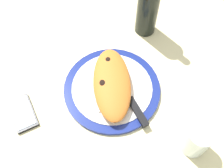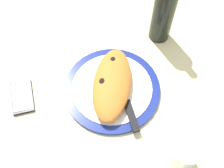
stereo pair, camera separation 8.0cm
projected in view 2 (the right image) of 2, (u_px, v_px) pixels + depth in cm
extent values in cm
cube|color=beige|center=(112.00, 92.00, 84.18)|extent=(150.00, 150.00, 3.00)
cylinder|color=navy|center=(112.00, 89.00, 82.34)|extent=(29.34, 29.34, 1.24)
cylinder|color=white|center=(112.00, 88.00, 81.67)|extent=(24.40, 24.40, 0.30)
ellipsoid|color=orange|center=(110.00, 84.00, 79.48)|extent=(26.71, 16.74, 4.68)
ellipsoid|color=black|center=(113.00, 60.00, 81.71)|extent=(2.60, 2.09, 0.84)
ellipsoid|color=black|center=(103.00, 82.00, 77.70)|extent=(2.65, 2.56, 0.79)
cube|color=silver|center=(92.00, 79.00, 82.74)|extent=(12.29, 1.59, 0.40)
cube|color=silver|center=(96.00, 103.00, 78.78)|extent=(4.12, 2.42, 0.40)
cube|color=silver|center=(120.00, 82.00, 82.21)|extent=(13.67, 3.61, 0.40)
cube|color=black|center=(131.00, 116.00, 76.30)|extent=(9.95, 3.44, 1.20)
cube|color=black|center=(22.00, 97.00, 81.11)|extent=(11.85, 7.73, 1.00)
cube|color=silver|center=(22.00, 96.00, 80.61)|extent=(10.40, 6.62, 0.16)
cylinder|color=silver|center=(183.00, 156.00, 67.71)|extent=(6.80, 6.80, 10.29)
cylinder|color=silver|center=(181.00, 159.00, 70.36)|extent=(6.26, 6.26, 3.80)
cylinder|color=black|center=(164.00, 12.00, 83.98)|extent=(7.02, 7.02, 21.87)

